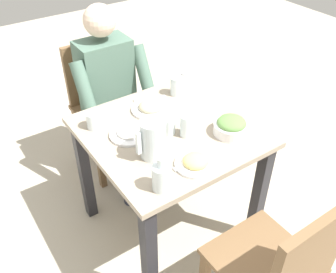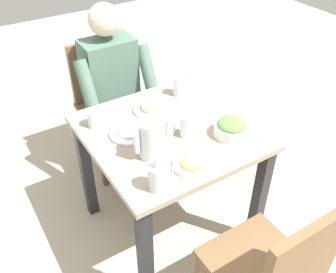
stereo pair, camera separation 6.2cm
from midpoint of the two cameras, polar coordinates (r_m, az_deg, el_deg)
The scene contains 19 objects.
ground_plane at distance 2.43m, azimuth 0.91°, elevation -13.07°, with size 8.00×8.00×0.00m, color #B7AD99.
dining_table at distance 2.00m, azimuth 1.08°, elevation -2.10°, with size 0.82×0.82×0.73m.
chair_near at distance 2.62m, azimuth -8.67°, elevation 5.69°, with size 0.40×0.40×0.90m.
chair_far at distance 1.68m, azimuth 16.83°, elevation -19.04°, with size 0.40×0.40×0.90m.
diner_near at distance 2.39m, azimuth -6.90°, elevation 6.55°, with size 0.48×0.53×1.19m.
water_pitcher at distance 1.70m, azimuth -1.51°, elevation -0.31°, with size 0.16×0.12×0.19m.
salad_bowl at distance 1.89m, azimuth 10.53°, elevation 1.31°, with size 0.18×0.18×0.09m.
plate_beans at distance 2.06m, azimuth -1.56°, elevation 4.46°, with size 0.21×0.21×0.06m.
plate_yoghurt at distance 1.88m, azimuth -4.96°, elevation 0.69°, with size 0.20×0.20×0.04m.
plate_fries at distance 1.69m, azimuth 4.93°, elevation -4.02°, with size 0.19×0.19×0.06m.
water_glass_near_left at distance 1.85m, azimuth 3.80°, elevation 1.58°, with size 0.07×0.07×0.11m, color silver.
water_glass_center at distance 2.18m, azimuth 2.56°, elevation 7.63°, with size 0.07×0.07×0.11m, color silver.
water_glass_near_right at distance 1.86m, azimuth 1.12°, elevation 1.77°, with size 0.06×0.06×0.10m, color silver.
water_glass_far_right at distance 1.95m, azimuth -10.16°, elevation 2.68°, with size 0.07×0.07×0.09m, color silver.
oil_carafe at distance 1.56m, azimuth -0.44°, elevation -6.32°, with size 0.08×0.08×0.16m.
salt_shaker at distance 2.33m, azimuth 3.58°, elevation 8.91°, with size 0.03×0.03×0.05m.
fork_near at distance 1.71m, azimuth 4.05°, elevation -4.17°, with size 0.17×0.03×0.01m, color silver.
knife_near at distance 2.17m, azimuth -1.62°, elevation 5.85°, with size 0.18×0.02×0.01m, color silver.
fork_far at distance 1.71m, azimuth 5.16°, elevation -4.21°, with size 0.17×0.03×0.01m, color silver.
Camera 2 is at (0.83, 1.31, 1.87)m, focal length 40.28 mm.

